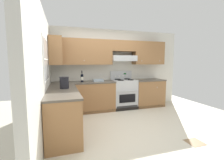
{
  "coord_description": "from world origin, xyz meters",
  "views": [
    {
      "loc": [
        -1.25,
        -3.46,
        1.49
      ],
      "look_at": [
        0.08,
        0.7,
        1.0
      ],
      "focal_mm": 25.36,
      "sensor_mm": 36.0,
      "label": 1
    }
  ],
  "objects_px": {
    "stove": "(124,93)",
    "wine_bottle": "(82,77)",
    "bowl": "(98,81)",
    "bucket": "(64,82)"
  },
  "relations": [
    {
      "from": "stove",
      "to": "bucket",
      "type": "distance_m",
      "value": 2.23
    },
    {
      "from": "stove",
      "to": "wine_bottle",
      "type": "distance_m",
      "value": 1.46
    },
    {
      "from": "wine_bottle",
      "to": "bowl",
      "type": "xyz_separation_m",
      "value": [
        0.48,
        -0.01,
        -0.11
      ]
    },
    {
      "from": "stove",
      "to": "bowl",
      "type": "bearing_deg",
      "value": -177.35
    },
    {
      "from": "wine_bottle",
      "to": "bucket",
      "type": "relative_size",
      "value": 1.3
    },
    {
      "from": "stove",
      "to": "bucket",
      "type": "bearing_deg",
      "value": -149.82
    },
    {
      "from": "stove",
      "to": "wine_bottle",
      "type": "bearing_deg",
      "value": -178.8
    },
    {
      "from": "wine_bottle",
      "to": "bucket",
      "type": "bearing_deg",
      "value": -116.24
    },
    {
      "from": "bucket",
      "to": "stove",
      "type": "bearing_deg",
      "value": 30.18
    },
    {
      "from": "stove",
      "to": "wine_bottle",
      "type": "xyz_separation_m",
      "value": [
        -1.34,
        -0.03,
        0.57
      ]
    }
  ]
}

